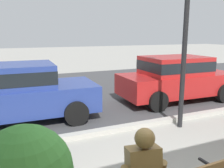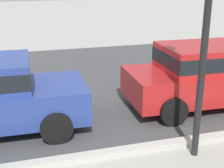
{
  "view_description": "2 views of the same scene",
  "coord_description": "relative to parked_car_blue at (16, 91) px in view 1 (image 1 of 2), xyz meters",
  "views": [
    {
      "loc": [
        -1.71,
        -2.1,
        2.34
      ],
      "look_at": [
        1.22,
        4.59,
        0.8
      ],
      "focal_mm": 38.7,
      "sensor_mm": 36.0,
      "label": 1
    },
    {
      "loc": [
        -0.75,
        -2.1,
        3.18
      ],
      "look_at": [
        1.22,
        4.59,
        0.8
      ],
      "focal_mm": 51.94,
      "sensor_mm": 36.0,
      "label": 2
    }
  ],
  "objects": [
    {
      "name": "parked_car_red",
      "position": [
        5.22,
        0.0,
        0.0
      ],
      "size": [
        4.15,
        2.01,
        1.56
      ],
      "color": "#B21E1E",
      "rests_on": "ground"
    },
    {
      "name": "parked_car_blue",
      "position": [
        0.0,
        0.0,
        0.0
      ],
      "size": [
        4.15,
        2.01,
        1.56
      ],
      "color": "navy",
      "rests_on": "ground"
    },
    {
      "name": "lamp_post",
      "position": [
        3.75,
        -2.07,
        1.71
      ],
      "size": [
        0.32,
        0.32,
        3.9
      ],
      "color": "black",
      "rests_on": "ground"
    },
    {
      "name": "street_surface",
      "position": [
        1.54,
        2.91,
        -0.84
      ],
      "size": [
        60.0,
        9.0,
        0.01
      ],
      "primitive_type": "cube",
      "color": "#424244",
      "rests_on": "ground"
    },
    {
      "name": "curb_stone",
      "position": [
        1.54,
        -1.69,
        -0.78
      ],
      "size": [
        60.0,
        0.2,
        0.12
      ],
      "primitive_type": "cube",
      "color": "#B2AFA8",
      "rests_on": "ground"
    }
  ]
}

